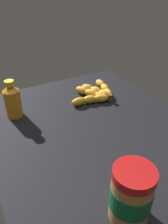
# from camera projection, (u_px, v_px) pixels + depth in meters

# --- Properties ---
(ground_plane) EXTENTS (0.88, 0.71, 0.04)m
(ground_plane) POSITION_uv_depth(u_px,v_px,m) (95.00, 134.00, 0.81)
(ground_plane) COLOR black
(banana_bunch) EXTENTS (0.19, 0.22, 0.04)m
(banana_bunch) POSITION_uv_depth(u_px,v_px,m) (96.00, 93.00, 1.00)
(banana_bunch) COLOR gold
(banana_bunch) RESTS_ON ground_plane
(peanut_butter_jar) EXTENTS (0.09, 0.09, 0.14)m
(peanut_butter_jar) POSITION_uv_depth(u_px,v_px,m) (131.00, 195.00, 0.48)
(peanut_butter_jar) COLOR #B27238
(peanut_butter_jar) RESTS_ON ground_plane
(honey_bottle) EXTENTS (0.06, 0.06, 0.15)m
(honey_bottle) POSITION_uv_depth(u_px,v_px,m) (13.00, 100.00, 0.84)
(honey_bottle) COLOR orange
(honey_bottle) RESTS_ON ground_plane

